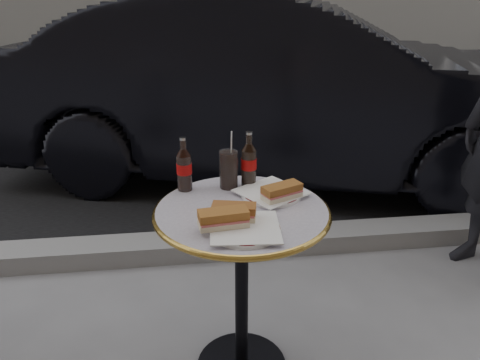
{
  "coord_description": "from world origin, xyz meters",
  "views": [
    {
      "loc": [
        -0.19,
        -1.45,
        1.46
      ],
      "look_at": [
        0.0,
        0.05,
        0.82
      ],
      "focal_mm": 35.0,
      "sensor_mm": 36.0,
      "label": 1
    }
  ],
  "objects": [
    {
      "name": "plate_right",
      "position": [
        0.12,
        0.1,
        0.74
      ],
      "size": [
        0.29,
        0.29,
        0.01
      ],
      "primitive_type": "cylinder",
      "rotation": [
        0.0,
        0.0,
        0.4
      ],
      "color": "white",
      "rests_on": "bistro_table"
    },
    {
      "name": "parked_car",
      "position": [
        0.57,
        2.06,
        0.71
      ],
      "size": [
        2.61,
        4.54,
        1.41
      ],
      "primitive_type": "imported",
      "rotation": [
        0.0,
        0.0,
        1.29
      ],
      "color": "black",
      "rests_on": "ground"
    },
    {
      "name": "asphalt_road",
      "position": [
        0.0,
        5.0,
        0.0
      ],
      "size": [
        40.0,
        8.0,
        0.0
      ],
      "primitive_type": "cube",
      "color": "black",
      "rests_on": "ground"
    },
    {
      "name": "curb",
      "position": [
        0.0,
        0.9,
        0.05
      ],
      "size": [
        40.0,
        0.2,
        0.12
      ],
      "primitive_type": "cube",
      "color": "gray",
      "rests_on": "ground"
    },
    {
      "name": "cola_glass",
      "position": [
        -0.03,
        0.19,
        0.81
      ],
      "size": [
        0.08,
        0.08,
        0.15
      ],
      "primitive_type": "cylinder",
      "rotation": [
        0.0,
        0.0,
        -0.14
      ],
      "color": "black",
      "rests_on": "bistro_table"
    },
    {
      "name": "plate_left",
      "position": [
        -0.01,
        -0.16,
        0.74
      ],
      "size": [
        0.28,
        0.28,
        0.01
      ],
      "primitive_type": "cylinder",
      "rotation": [
        0.0,
        0.0,
        -0.26
      ],
      "color": "white",
      "rests_on": "bistro_table"
    },
    {
      "name": "sandwich_left_a",
      "position": [
        -0.08,
        -0.15,
        0.77
      ],
      "size": [
        0.16,
        0.09,
        0.05
      ],
      "primitive_type": "cube",
      "rotation": [
        0.0,
        0.0,
        0.12
      ],
      "color": "#9D5E27",
      "rests_on": "plate_left"
    },
    {
      "name": "sandwich_right",
      "position": [
        0.15,
        0.04,
        0.77
      ],
      "size": [
        0.16,
        0.12,
        0.05
      ],
      "primitive_type": "cube",
      "rotation": [
        0.0,
        0.0,
        0.42
      ],
      "color": "brown",
      "rests_on": "plate_right"
    },
    {
      "name": "sandwich_left_b",
      "position": [
        -0.04,
        -0.1,
        0.77
      ],
      "size": [
        0.15,
        0.1,
        0.05
      ],
      "primitive_type": "cube",
      "rotation": [
        0.0,
        0.0,
        -0.22
      ],
      "color": "brown",
      "rests_on": "plate_left"
    },
    {
      "name": "bistro_table",
      "position": [
        0.0,
        0.0,
        0.37
      ],
      "size": [
        0.62,
        0.62,
        0.73
      ],
      "primitive_type": null,
      "color": "#BAB2C4",
      "rests_on": "ground"
    },
    {
      "name": "cola_bottle_left",
      "position": [
        -0.19,
        0.19,
        0.84
      ],
      "size": [
        0.07,
        0.07,
        0.21
      ],
      "primitive_type": null,
      "rotation": [
        0.0,
        0.0,
        -0.13
      ],
      "color": "black",
      "rests_on": "bistro_table"
    },
    {
      "name": "cola_bottle_right",
      "position": [
        0.05,
        0.2,
        0.84
      ],
      "size": [
        0.06,
        0.06,
        0.22
      ],
      "primitive_type": null,
      "rotation": [
        0.0,
        0.0,
        -0.01
      ],
      "color": "black",
      "rests_on": "bistro_table"
    }
  ]
}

